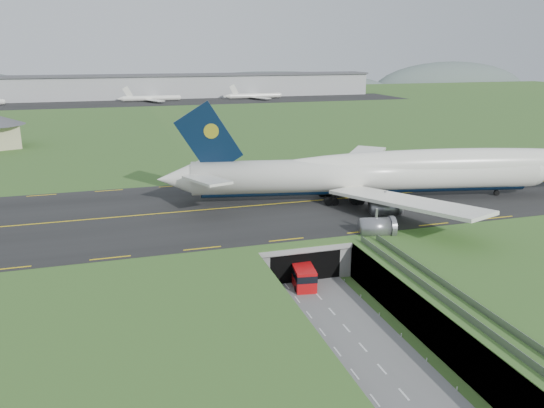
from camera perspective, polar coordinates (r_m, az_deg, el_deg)
name	(u,v)px	position (r m, az deg, el deg)	size (l,w,h in m)	color
ground	(324,304)	(80.67, 5.61, -10.62)	(900.00, 900.00, 0.00)	#305C24
airfield_deck	(324,285)	(79.37, 5.67, -8.68)	(800.00, 800.00, 6.00)	gray
trench_road	(345,327)	(74.57, 7.84, -12.99)	(12.00, 75.00, 0.20)	slate
taxiway	(263,205)	(107.59, -0.95, -0.13)	(800.00, 44.00, 0.18)	black
tunnel_portal	(289,245)	(93.68, 1.80, -4.42)	(17.00, 22.30, 6.00)	gray
guideway	(472,321)	(68.68, 20.72, -11.71)	(3.00, 53.00, 7.05)	#A8A8A3
jumbo_jet	(402,172)	(114.39, 13.83, 3.36)	(103.74, 64.28, 21.64)	white
shuttle_tram	(302,273)	(85.81, 3.23, -7.47)	(4.43, 8.91, 3.46)	red
cargo_terminal	(153,86)	(367.55, -12.67, 12.26)	(320.00, 67.00, 15.60)	#B2B2B2
distant_hills	(213,96)	(506.54, -6.33, 11.46)	(700.00, 91.00, 60.00)	#53645F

